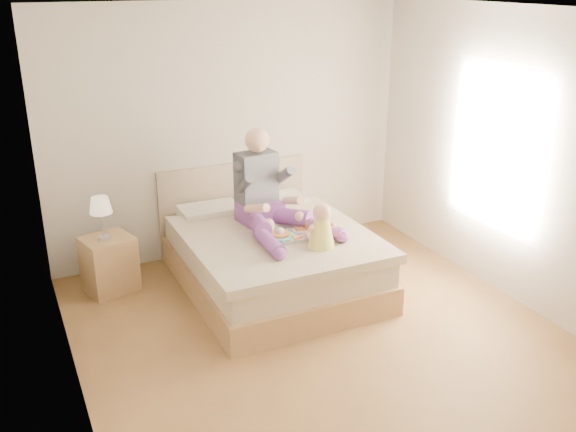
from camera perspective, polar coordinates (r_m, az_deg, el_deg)
name	(u,v)px	position (r m, az deg, el deg)	size (l,w,h in m)	color
room	(331,166)	(5.12, 3.84, 4.43)	(4.02, 4.22, 2.71)	brown
bed	(269,254)	(6.41, -1.68, -3.42)	(1.70, 2.18, 1.00)	olive
nightstand	(109,264)	(6.53, -15.60, -4.14)	(0.54, 0.51, 0.56)	olive
lamp	(101,208)	(6.26, -16.32, 0.72)	(0.21, 0.21, 0.43)	#B7B9BE
adult	(267,198)	(6.26, -1.86, 1.65)	(0.82, 1.21, 0.97)	#75398F
tray	(290,233)	(6.06, 0.17, -1.54)	(0.52, 0.42, 0.14)	#B7B9BE
baby	(321,229)	(5.81, 2.96, -1.15)	(0.28, 0.37, 0.41)	#E5DE48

